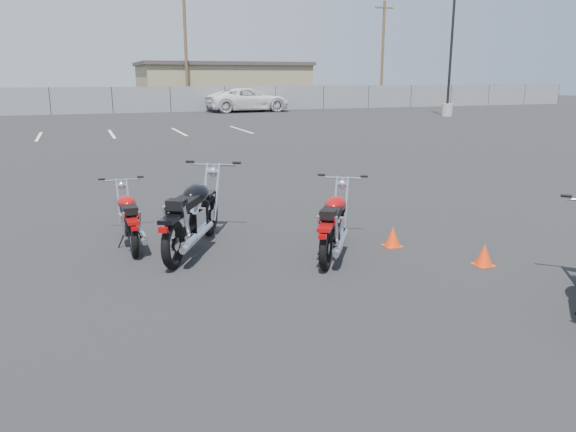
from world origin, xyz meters
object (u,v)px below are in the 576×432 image
object	(u,v)px
motorcycle_front_red	(129,219)
motorcycle_second_black	(193,216)
motorcycle_third_red	(334,224)
white_van	(248,93)

from	to	relation	value
motorcycle_front_red	motorcycle_second_black	bearing A→B (deg)	-35.43
motorcycle_third_red	white_van	distance (m)	33.94
motorcycle_second_black	motorcycle_third_red	world-z (taller)	motorcycle_second_black
motorcycle_second_black	motorcycle_third_red	size ratio (longest dim) A/B	1.19
motorcycle_third_red	white_van	xyz separation A→B (m)	(8.45, 32.86, 0.87)
motorcycle_front_red	motorcycle_third_red	xyz separation A→B (m)	(2.72, -1.49, 0.04)
motorcycle_second_black	white_van	bearing A→B (deg)	72.13
motorcycle_front_red	motorcycle_second_black	size ratio (longest dim) A/B	0.82
motorcycle_front_red	white_van	size ratio (longest dim) A/B	0.26
motorcycle_second_black	motorcycle_third_red	xyz separation A→B (m)	(1.86, -0.88, -0.07)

